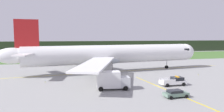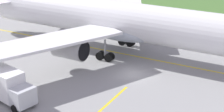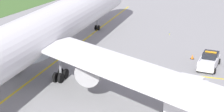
# 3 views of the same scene
# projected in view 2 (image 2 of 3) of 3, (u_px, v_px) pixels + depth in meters

# --- Properties ---
(ground) EXTENTS (320.00, 320.00, 0.00)m
(ground) POSITION_uv_depth(u_px,v_px,m) (133.00, 74.00, 47.27)
(ground) COLOR gray
(taxiway_centerline_main) EXTENTS (77.98, 9.68, 0.01)m
(taxiway_centerline_main) POSITION_uv_depth(u_px,v_px,m) (137.00, 57.00, 53.02)
(taxiway_centerline_main) COLOR yellow
(taxiway_centerline_main) RESTS_ON ground
(airliner) EXTENTS (59.04, 49.77, 14.56)m
(airliner) POSITION_uv_depth(u_px,v_px,m) (134.00, 23.00, 51.49)
(airliner) COLOR silver
(airliner) RESTS_ON ground
(catering_truck) EXTENTS (6.57, 3.22, 3.73)m
(catering_truck) POSITION_uv_depth(u_px,v_px,m) (9.00, 86.00, 40.00)
(catering_truck) COLOR #B9BCC0
(catering_truck) RESTS_ON ground
(taxiway_edge_light_west) EXTENTS (0.12, 0.12, 0.39)m
(taxiway_edge_light_west) POSITION_uv_depth(u_px,v_px,m) (1.00, 50.00, 54.78)
(taxiway_edge_light_west) COLOR yellow
(taxiway_edge_light_west) RESTS_ON ground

